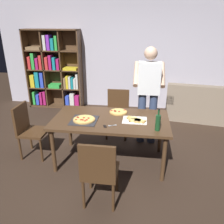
% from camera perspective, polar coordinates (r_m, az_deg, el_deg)
% --- Properties ---
extents(ground_plane, '(12.00, 12.00, 0.00)m').
position_cam_1_polar(ground_plane, '(3.83, -0.31, -12.00)').
color(ground_plane, '#38281E').
extents(back_wall, '(6.40, 0.10, 2.80)m').
position_cam_1_polar(back_wall, '(5.81, 3.39, 14.66)').
color(back_wall, '#BCB7C6').
rests_on(back_wall, ground_plane).
extents(dining_table, '(1.76, 0.95, 0.75)m').
position_cam_1_polar(dining_table, '(3.50, -0.33, -2.73)').
color(dining_table, '#4C331E').
rests_on(dining_table, ground_plane).
extents(chair_near_camera, '(0.42, 0.42, 0.90)m').
position_cam_1_polar(chair_near_camera, '(2.76, -3.23, -14.28)').
color(chair_near_camera, '#472D19').
rests_on(chair_near_camera, ground_plane).
extents(chair_far_side, '(0.42, 0.42, 0.90)m').
position_cam_1_polar(chair_far_side, '(4.44, 1.42, 0.47)').
color(chair_far_side, '#472D19').
rests_on(chair_far_side, ground_plane).
extents(chair_left_end, '(0.42, 0.42, 0.90)m').
position_cam_1_polar(chair_left_end, '(3.98, -20.22, -3.64)').
color(chair_left_end, '#472D19').
rests_on(chair_left_end, ground_plane).
extents(couch, '(1.80, 1.08, 0.85)m').
position_cam_1_polar(couch, '(5.64, 22.13, 1.31)').
color(couch, gray).
rests_on(couch, ground_plane).
extents(bookshelf, '(1.40, 0.35, 1.95)m').
position_cam_1_polar(bookshelf, '(6.09, -14.40, 9.75)').
color(bookshelf, '#513823').
rests_on(bookshelf, ground_plane).
extents(person_serving_pizza, '(0.55, 0.54, 1.75)m').
position_cam_1_polar(person_serving_pizza, '(4.05, 9.14, 5.32)').
color(person_serving_pizza, '#38476B').
rests_on(person_serving_pizza, ground_plane).
extents(pepperoni_pizza_on_tray, '(0.39, 0.39, 0.04)m').
position_cam_1_polar(pepperoni_pizza_on_tray, '(3.42, -7.02, -1.93)').
color(pepperoni_pizza_on_tray, '#2D2D33').
rests_on(pepperoni_pizza_on_tray, dining_table).
extents(pizza_slices_on_towel, '(0.36, 0.28, 0.03)m').
position_cam_1_polar(pizza_slices_on_towel, '(3.41, 5.83, -2.03)').
color(pizza_slices_on_towel, white).
rests_on(pizza_slices_on_towel, dining_table).
extents(wine_bottle, '(0.07, 0.07, 0.32)m').
position_cam_1_polar(wine_bottle, '(3.13, 11.43, -2.54)').
color(wine_bottle, '#194723').
rests_on(wine_bottle, dining_table).
extents(kitchen_scissors, '(0.20, 0.12, 0.01)m').
position_cam_1_polar(kitchen_scissors, '(3.22, -1.10, -3.51)').
color(kitchen_scissors, silver).
rests_on(kitchen_scissors, dining_table).
extents(second_pizza_plain, '(0.29, 0.29, 0.03)m').
position_cam_1_polar(second_pizza_plain, '(3.70, 1.59, 0.06)').
color(second_pizza_plain, tan).
rests_on(second_pizza_plain, dining_table).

